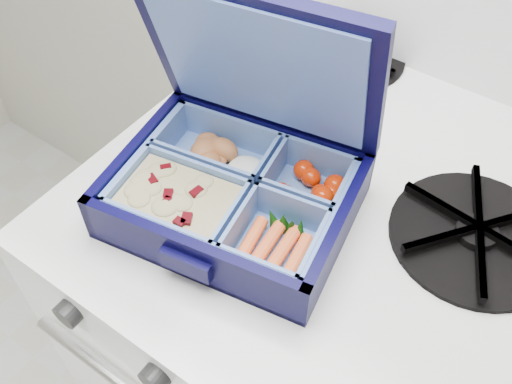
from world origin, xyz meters
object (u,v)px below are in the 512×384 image
Objects in this scene: stove at (329,357)px; bento_box at (234,194)px; burner_grate at (477,231)px; fork at (311,152)px.

bento_box is (-0.10, -0.12, 0.48)m from stove.
burner_grate reaches higher than fork.
stove is 0.48m from burner_grate.
fork is at bearing 172.36° from stove.
stove is at bearing 38.29° from bento_box.
bento_box reaches higher than burner_grate.
burner_grate is at bearing 1.37° from stove.
stove is 4.89× the size of burner_grate.
burner_grate reaches higher than stove.
fork is (-0.21, 0.01, -0.01)m from burner_grate.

